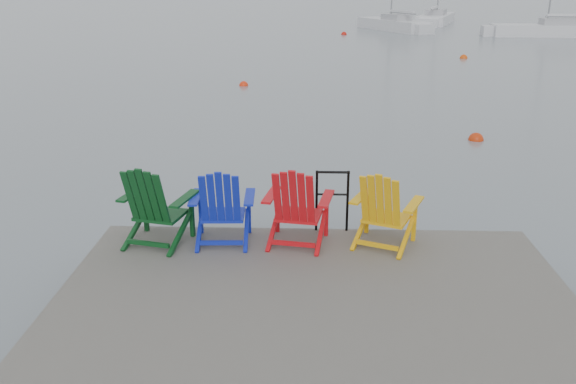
{
  "coord_description": "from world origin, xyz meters",
  "views": [
    {
      "loc": [
        -0.09,
        -5.69,
        3.96
      ],
      "look_at": [
        -0.4,
        3.1,
        0.85
      ],
      "focal_mm": 38.0,
      "sensor_mm": 36.0,
      "label": 1
    }
  ],
  "objects_px": {
    "handrail": "(332,195)",
    "chair_red": "(297,205)",
    "chair_green": "(155,205)",
    "buoy_b": "(244,86)",
    "sailboat_near": "(393,25)",
    "buoy_c": "(464,58)",
    "sailboat_far": "(553,31)",
    "buoy_a": "(476,140)",
    "chair_yellow": "(384,208)",
    "chair_blue": "(222,205)",
    "sailboat_mid": "(436,19)",
    "buoy_d": "(344,35)"
  },
  "relations": [
    {
      "from": "chair_red",
      "to": "sailboat_mid",
      "type": "distance_m",
      "value": 50.7
    },
    {
      "from": "chair_blue",
      "to": "sailboat_mid",
      "type": "distance_m",
      "value": 50.93
    },
    {
      "from": "handrail",
      "to": "chair_yellow",
      "type": "bearing_deg",
      "value": -37.5
    },
    {
      "from": "sailboat_mid",
      "to": "buoy_d",
      "type": "bearing_deg",
      "value": -109.34
    },
    {
      "from": "chair_green",
      "to": "buoy_a",
      "type": "bearing_deg",
      "value": 64.38
    },
    {
      "from": "chair_red",
      "to": "buoy_c",
      "type": "distance_m",
      "value": 25.82
    },
    {
      "from": "buoy_c",
      "to": "sailboat_near",
      "type": "bearing_deg",
      "value": 94.46
    },
    {
      "from": "handrail",
      "to": "sailboat_near",
      "type": "height_order",
      "value": "sailboat_near"
    },
    {
      "from": "chair_blue",
      "to": "sailboat_near",
      "type": "bearing_deg",
      "value": 76.99
    },
    {
      "from": "sailboat_near",
      "to": "buoy_a",
      "type": "bearing_deg",
      "value": -119.85
    },
    {
      "from": "sailboat_far",
      "to": "buoy_d",
      "type": "bearing_deg",
      "value": 89.7
    },
    {
      "from": "sailboat_mid",
      "to": "buoy_d",
      "type": "relative_size",
      "value": 30.09
    },
    {
      "from": "chair_green",
      "to": "buoy_a",
      "type": "xyz_separation_m",
      "value": [
        6.36,
        7.78,
        -1.08
      ]
    },
    {
      "from": "buoy_d",
      "to": "buoy_b",
      "type": "bearing_deg",
      "value": -102.69
    },
    {
      "from": "handrail",
      "to": "sailboat_mid",
      "type": "distance_m",
      "value": 50.1
    },
    {
      "from": "chair_green",
      "to": "buoy_c",
      "type": "xyz_separation_m",
      "value": [
        10.0,
        24.56,
        -1.08
      ]
    },
    {
      "from": "handrail",
      "to": "chair_red",
      "type": "relative_size",
      "value": 0.8
    },
    {
      "from": "handrail",
      "to": "buoy_c",
      "type": "xyz_separation_m",
      "value": [
        7.59,
        24.0,
        -1.04
      ]
    },
    {
      "from": "buoy_a",
      "to": "buoy_d",
      "type": "distance_m",
      "value": 30.38
    },
    {
      "from": "sailboat_near",
      "to": "chair_red",
      "type": "bearing_deg",
      "value": -125.15
    },
    {
      "from": "buoy_a",
      "to": "buoy_c",
      "type": "height_order",
      "value": "buoy_c"
    },
    {
      "from": "chair_green",
      "to": "chair_yellow",
      "type": "distance_m",
      "value": 3.08
    },
    {
      "from": "buoy_b",
      "to": "chair_blue",
      "type": "bearing_deg",
      "value": -85.06
    },
    {
      "from": "buoy_b",
      "to": "sailboat_near",
      "type": "bearing_deg",
      "value": 70.93
    },
    {
      "from": "buoy_a",
      "to": "chair_blue",
      "type": "bearing_deg",
      "value": -125.31
    },
    {
      "from": "chair_green",
      "to": "chair_yellow",
      "type": "relative_size",
      "value": 1.06
    },
    {
      "from": "sailboat_far",
      "to": "buoy_a",
      "type": "height_order",
      "value": "sailboat_far"
    },
    {
      "from": "chair_blue",
      "to": "buoy_d",
      "type": "distance_m",
      "value": 38.23
    },
    {
      "from": "chair_green",
      "to": "buoy_b",
      "type": "distance_m",
      "value": 15.89
    },
    {
      "from": "sailboat_near",
      "to": "buoy_b",
      "type": "height_order",
      "value": "sailboat_near"
    },
    {
      "from": "handrail",
      "to": "buoy_b",
      "type": "height_order",
      "value": "handrail"
    },
    {
      "from": "chair_blue",
      "to": "buoy_b",
      "type": "height_order",
      "value": "chair_blue"
    },
    {
      "from": "sailboat_near",
      "to": "buoy_b",
      "type": "xyz_separation_m",
      "value": [
        -9.09,
        -26.31,
        -0.36
      ]
    },
    {
      "from": "chair_red",
      "to": "sailboat_far",
      "type": "distance_m",
      "value": 40.89
    },
    {
      "from": "chair_red",
      "to": "sailboat_near",
      "type": "height_order",
      "value": "sailboat_near"
    },
    {
      "from": "sailboat_mid",
      "to": "buoy_c",
      "type": "height_order",
      "value": "sailboat_mid"
    },
    {
      "from": "chair_blue",
      "to": "chair_yellow",
      "type": "xyz_separation_m",
      "value": [
        2.18,
        -0.02,
        -0.0
      ]
    },
    {
      "from": "sailboat_near",
      "to": "sailboat_mid",
      "type": "xyz_separation_m",
      "value": [
        4.72,
        7.29,
        -0.0
      ]
    },
    {
      "from": "chair_yellow",
      "to": "buoy_c",
      "type": "xyz_separation_m",
      "value": [
        6.92,
        24.52,
        -1.05
      ]
    },
    {
      "from": "buoy_b",
      "to": "chair_green",
      "type": "bearing_deg",
      "value": -88.31
    },
    {
      "from": "chair_red",
      "to": "buoy_a",
      "type": "xyz_separation_m",
      "value": [
        4.45,
        7.72,
        -1.07
      ]
    },
    {
      "from": "chair_green",
      "to": "buoy_d",
      "type": "height_order",
      "value": "chair_green"
    },
    {
      "from": "chair_red",
      "to": "buoy_a",
      "type": "distance_m",
      "value": 8.97
    },
    {
      "from": "sailboat_mid",
      "to": "buoy_a",
      "type": "distance_m",
      "value": 42.25
    },
    {
      "from": "chair_blue",
      "to": "sailboat_mid",
      "type": "height_order",
      "value": "sailboat_mid"
    },
    {
      "from": "buoy_c",
      "to": "chair_yellow",
      "type": "bearing_deg",
      "value": -105.76
    },
    {
      "from": "handrail",
      "to": "sailboat_far",
      "type": "bearing_deg",
      "value": 65.42
    },
    {
      "from": "chair_blue",
      "to": "sailboat_far",
      "type": "height_order",
      "value": "sailboat_far"
    },
    {
      "from": "chair_green",
      "to": "buoy_b",
      "type": "relative_size",
      "value": 3.25
    },
    {
      "from": "chair_yellow",
      "to": "sailboat_far",
      "type": "bearing_deg",
      "value": 89.57
    }
  ]
}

